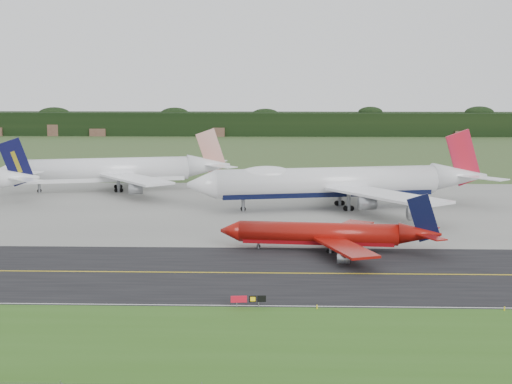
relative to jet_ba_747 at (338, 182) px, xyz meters
The scene contains 13 objects.
ground 52.78m from the jet_ba_747, 105.09° to the right, with size 600.00×600.00×0.00m, color #345226.
grass_verge 86.93m from the jet_ba_747, 99.06° to the right, with size 400.00×30.00×0.01m, color #325B1B.
taxiway 56.63m from the jet_ba_747, 104.03° to the right, with size 400.00×32.00×0.02m, color black.
apron 14.86m from the jet_ba_747, behind, with size 400.00×78.00×0.01m, color gray.
taxiway_centreline 56.63m from the jet_ba_747, 104.03° to the right, with size 400.00×0.40×0.00m, color gold.
taxiway_edge_line 71.70m from the jet_ba_747, 101.01° to the right, with size 400.00×0.25×0.00m, color silver.
horizon_treeline 223.54m from the jet_ba_747, 93.50° to the left, with size 700.00×25.00×12.00m.
jet_ba_747 is the anchor object (origin of this frame).
jet_red_737 40.42m from the jet_ba_747, 96.51° to the right, with size 36.48×29.62×9.84m.
jet_star_tail 59.98m from the jet_ba_747, 155.46° to the left, with size 58.99×48.46×15.69m.
taxiway_sign 72.84m from the jet_ba_747, 103.45° to the right, with size 4.36×0.59×1.45m.
edge_marker_center 71.86m from the jet_ba_747, 96.76° to the right, with size 0.16×0.16×0.50m, color yellow.
edge_marker_right 72.80m from the jet_ba_747, 78.59° to the right, with size 0.16×0.16×0.50m, color yellow.
Camera 1 is at (0.25, -104.85, 27.44)m, focal length 50.00 mm.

